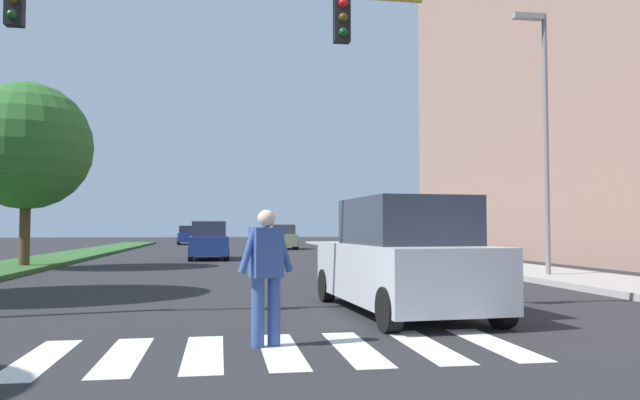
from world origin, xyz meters
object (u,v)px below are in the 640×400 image
(pedestrian_performer, at_px, (266,271))
(sedan_distant, at_px, (284,238))
(sedan_midblock, at_px, (209,242))
(sedan_far_horizon, at_px, (188,236))
(suv_crossing, at_px, (402,259))
(traffic_light_gantry, at_px, (15,45))
(tree_far, at_px, (27,146))
(street_lamp_right, at_px, (543,119))

(pedestrian_performer, relative_size, sedan_distant, 0.40)
(sedan_midblock, bearing_deg, pedestrian_performer, -87.05)
(pedestrian_performer, height_order, sedan_distant, pedestrian_performer)
(sedan_distant, distance_m, sedan_far_horizon, 15.17)
(suv_crossing, relative_size, sedan_far_horizon, 1.00)
(traffic_light_gantry, height_order, sedan_midblock, traffic_light_gantry)
(tree_far, xyz_separation_m, suv_crossing, (9.92, -12.80, -3.45))
(street_lamp_right, distance_m, sedan_distant, 26.69)
(traffic_light_gantry, bearing_deg, pedestrian_performer, -35.19)
(suv_crossing, height_order, sedan_midblock, suv_crossing)
(traffic_light_gantry, height_order, sedan_far_horizon, traffic_light_gantry)
(street_lamp_right, height_order, suv_crossing, street_lamp_right)
(sedan_far_horizon, bearing_deg, pedestrian_performer, -85.89)
(sedan_midblock, relative_size, sedan_far_horizon, 0.92)
(street_lamp_right, xyz_separation_m, sedan_distant, (-4.76, 25.98, -3.81))
(street_lamp_right, relative_size, sedan_midblock, 1.72)
(traffic_light_gantry, bearing_deg, street_lamp_right, 24.97)
(pedestrian_performer, distance_m, sedan_far_horizon, 47.91)
(traffic_light_gantry, height_order, pedestrian_performer, traffic_light_gantry)
(tree_far, xyz_separation_m, street_lamp_right, (15.94, -6.90, 0.22))
(tree_far, height_order, street_lamp_right, street_lamp_right)
(sedan_distant, bearing_deg, tree_far, -120.36)
(pedestrian_performer, relative_size, sedan_far_horizon, 0.36)
(street_lamp_right, relative_size, pedestrian_performer, 4.44)
(tree_far, height_order, sedan_distant, tree_far)
(tree_far, height_order, traffic_light_gantry, tree_far)
(pedestrian_performer, height_order, sedan_midblock, sedan_midblock)
(pedestrian_performer, distance_m, suv_crossing, 3.60)
(pedestrian_performer, height_order, suv_crossing, suv_crossing)
(tree_far, bearing_deg, pedestrian_performer, -64.29)
(street_lamp_right, bearing_deg, sedan_far_horizon, 106.94)
(pedestrian_performer, bearing_deg, sedan_midblock, 92.95)
(suv_crossing, height_order, sedan_distant, suv_crossing)
(street_lamp_right, bearing_deg, sedan_midblock, 126.87)
(sedan_distant, bearing_deg, traffic_light_gantry, -103.48)
(traffic_light_gantry, xyz_separation_m, pedestrian_performer, (3.83, -2.70, -3.46))
(suv_crossing, distance_m, sedan_midblock, 19.09)
(sedan_far_horizon, bearing_deg, suv_crossing, -82.49)
(sedan_midblock, relative_size, sedan_distant, 1.04)
(street_lamp_right, relative_size, sedan_distant, 1.78)
(suv_crossing, bearing_deg, sedan_distant, 87.75)
(traffic_light_gantry, height_order, suv_crossing, traffic_light_gantry)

